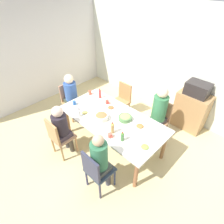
{
  "coord_description": "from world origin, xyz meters",
  "views": [
    {
      "loc": [
        1.92,
        -1.96,
        3.0
      ],
      "look_at": [
        0.0,
        0.0,
        0.89
      ],
      "focal_mm": 28.94,
      "sensor_mm": 36.0,
      "label": 1
    }
  ],
  "objects_px": {
    "dining_table": "(112,121)",
    "side_cabinet": "(191,111)",
    "chair_0": "(96,170)",
    "cup_3": "(90,93)",
    "bottle_0": "(100,94)",
    "chair_3": "(70,99)",
    "chair_2": "(122,99)",
    "bottle_3": "(112,128)",
    "person_4": "(159,110)",
    "plate_1": "(111,108)",
    "cup_2": "(74,103)",
    "microwave": "(198,89)",
    "person_3": "(71,93)",
    "chair_1": "(59,136)",
    "person_0": "(100,159)",
    "plate_0": "(85,113)",
    "cup_1": "(110,135)",
    "plate_3": "(140,127)",
    "bottle_1": "(122,137)",
    "bowl_1": "(101,117)",
    "bottle_2": "(79,113)",
    "person_1": "(61,126)",
    "cup_0": "(107,102)",
    "bowl_0": "(125,118)",
    "chair_4": "(159,118)",
    "plate_2": "(145,147)"
  },
  "relations": [
    {
      "from": "person_3",
      "to": "chair_4",
      "type": "xyz_separation_m",
      "value": [
        1.91,
        0.91,
        -0.21
      ]
    },
    {
      "from": "bowl_1",
      "to": "bowl_0",
      "type": "bearing_deg",
      "value": 42.0
    },
    {
      "from": "chair_3",
      "to": "chair_4",
      "type": "xyz_separation_m",
      "value": [
        2.01,
        0.91,
        0.0
      ]
    },
    {
      "from": "chair_2",
      "to": "bowl_1",
      "type": "distance_m",
      "value": 1.18
    },
    {
      "from": "person_1",
      "to": "person_3",
      "type": "xyz_separation_m",
      "value": [
        -0.83,
        0.82,
        0.02
      ]
    },
    {
      "from": "dining_table",
      "to": "bottle_0",
      "type": "distance_m",
      "value": 0.8
    },
    {
      "from": "microwave",
      "to": "plate_1",
      "type": "bearing_deg",
      "value": -126.61
    },
    {
      "from": "chair_3",
      "to": "person_4",
      "type": "xyz_separation_m",
      "value": [
        2.01,
        0.82,
        0.26
      ]
    },
    {
      "from": "dining_table",
      "to": "person_0",
      "type": "height_order",
      "value": "person_0"
    },
    {
      "from": "chair_1",
      "to": "chair_3",
      "type": "distance_m",
      "value": 1.3
    },
    {
      "from": "cup_3",
      "to": "microwave",
      "type": "relative_size",
      "value": 0.22
    },
    {
      "from": "bottle_0",
      "to": "side_cabinet",
      "type": "distance_m",
      "value": 2.15
    },
    {
      "from": "person_1",
      "to": "bottle_3",
      "type": "height_order",
      "value": "person_1"
    },
    {
      "from": "chair_2",
      "to": "chair_3",
      "type": "distance_m",
      "value": 1.3
    },
    {
      "from": "bottle_3",
      "to": "plate_1",
      "type": "bearing_deg",
      "value": 136.93
    },
    {
      "from": "dining_table",
      "to": "cup_2",
      "type": "relative_size",
      "value": 20.36
    },
    {
      "from": "bottle_3",
      "to": "plate_0",
      "type": "bearing_deg",
      "value": 179.65
    },
    {
      "from": "side_cabinet",
      "to": "person_1",
      "type": "bearing_deg",
      "value": -119.32
    },
    {
      "from": "chair_0",
      "to": "cup_3",
      "type": "height_order",
      "value": "chair_0"
    },
    {
      "from": "person_3",
      "to": "cup_3",
      "type": "height_order",
      "value": "person_3"
    },
    {
      "from": "bottle_0",
      "to": "chair_3",
      "type": "bearing_deg",
      "value": -156.42
    },
    {
      "from": "chair_0",
      "to": "microwave",
      "type": "relative_size",
      "value": 1.88
    },
    {
      "from": "person_3",
      "to": "plate_3",
      "type": "distance_m",
      "value": 1.93
    },
    {
      "from": "chair_1",
      "to": "side_cabinet",
      "type": "height_order",
      "value": "same"
    },
    {
      "from": "person_4",
      "to": "cup_2",
      "type": "height_order",
      "value": "person_4"
    },
    {
      "from": "bowl_1",
      "to": "cup_1",
      "type": "bearing_deg",
      "value": -26.37
    },
    {
      "from": "chair_0",
      "to": "person_3",
      "type": "relative_size",
      "value": 0.75
    },
    {
      "from": "cup_1",
      "to": "bottle_0",
      "type": "height_order",
      "value": "bottle_0"
    },
    {
      "from": "plate_0",
      "to": "plate_2",
      "type": "height_order",
      "value": "same"
    },
    {
      "from": "bottle_3",
      "to": "person_3",
      "type": "bearing_deg",
      "value": 170.25
    },
    {
      "from": "bottle_3",
      "to": "side_cabinet",
      "type": "distance_m",
      "value": 2.13
    },
    {
      "from": "person_1",
      "to": "person_4",
      "type": "bearing_deg",
      "value": 56.57
    },
    {
      "from": "person_4",
      "to": "plate_1",
      "type": "distance_m",
      "value": 0.99
    },
    {
      "from": "bottle_2",
      "to": "plate_0",
      "type": "bearing_deg",
      "value": 93.76
    },
    {
      "from": "dining_table",
      "to": "plate_1",
      "type": "bearing_deg",
      "value": 138.84
    },
    {
      "from": "chair_2",
      "to": "side_cabinet",
      "type": "bearing_deg",
      "value": 29.49
    },
    {
      "from": "plate_0",
      "to": "plate_1",
      "type": "height_order",
      "value": "same"
    },
    {
      "from": "person_3",
      "to": "bottle_1",
      "type": "bearing_deg",
      "value": -9.03
    },
    {
      "from": "person_0",
      "to": "bottle_0",
      "type": "height_order",
      "value": "person_0"
    },
    {
      "from": "plate_0",
      "to": "bowl_0",
      "type": "distance_m",
      "value": 0.83
    },
    {
      "from": "chair_3",
      "to": "microwave",
      "type": "bearing_deg",
      "value": 36.2
    },
    {
      "from": "cup_1",
      "to": "bottle_0",
      "type": "bearing_deg",
      "value": 145.37
    },
    {
      "from": "person_0",
      "to": "person_4",
      "type": "distance_m",
      "value": 1.64
    },
    {
      "from": "chair_4",
      "to": "bowl_1",
      "type": "distance_m",
      "value": 1.3
    },
    {
      "from": "person_0",
      "to": "bottle_3",
      "type": "height_order",
      "value": "person_0"
    },
    {
      "from": "chair_2",
      "to": "bottle_3",
      "type": "relative_size",
      "value": 3.84
    },
    {
      "from": "dining_table",
      "to": "chair_2",
      "type": "xyz_separation_m",
      "value": [
        -0.54,
        0.91,
        -0.16
      ]
    },
    {
      "from": "dining_table",
      "to": "side_cabinet",
      "type": "relative_size",
      "value": 2.41
    },
    {
      "from": "dining_table",
      "to": "person_3",
      "type": "distance_m",
      "value": 1.37
    },
    {
      "from": "dining_table",
      "to": "cup_0",
      "type": "distance_m",
      "value": 0.52
    }
  ]
}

